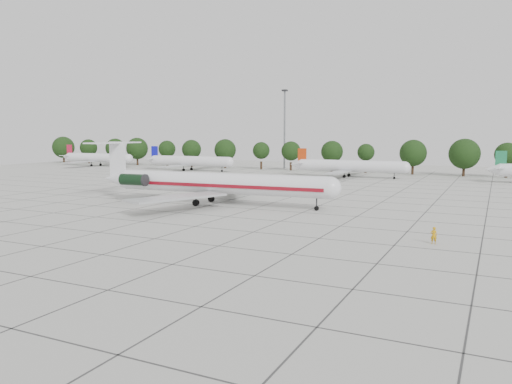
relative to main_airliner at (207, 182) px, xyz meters
The scene contains 9 objects.
ground 13.60m from the main_airliner, 46.70° to the right, with size 260.00×260.00×0.00m, color beige.
apron_joints 11.09m from the main_airliner, 31.14° to the left, with size 170.00×170.00×0.02m, color #383838.
main_airliner is the anchor object (origin of this frame).
ground_crew 39.56m from the main_airliner, 22.33° to the right, with size 0.66×0.43×1.80m, color #C4890B.
bg_airliner_a 106.07m from the main_airliner, 142.65° to the left, with size 28.24×27.20×7.40m.
bg_airliner_b 74.42m from the main_airliner, 125.64° to the left, with size 28.24×27.20×7.40m.
bg_airliner_c 59.15m from the main_airliner, 82.80° to the left, with size 28.24×27.20×7.40m.
tree_line 75.53m from the main_airliner, 92.03° to the left, with size 249.86×8.44×10.22m.
floodlight_mast 85.75m from the main_airliner, 104.29° to the left, with size 1.60×1.60×25.45m.
Camera 1 is at (33.12, -58.91, 11.33)m, focal length 35.00 mm.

